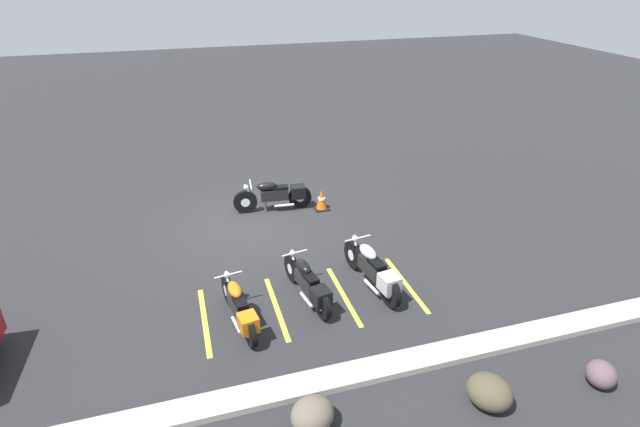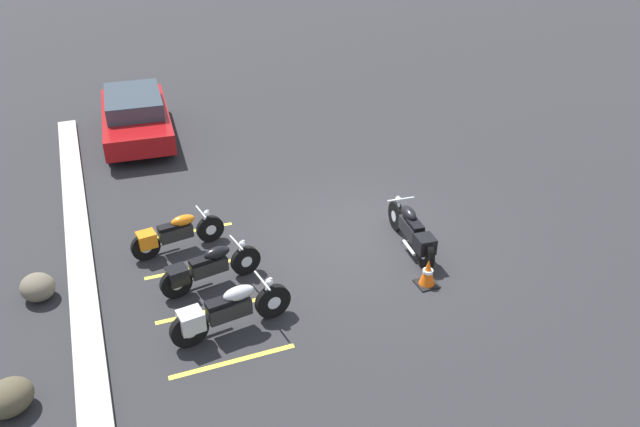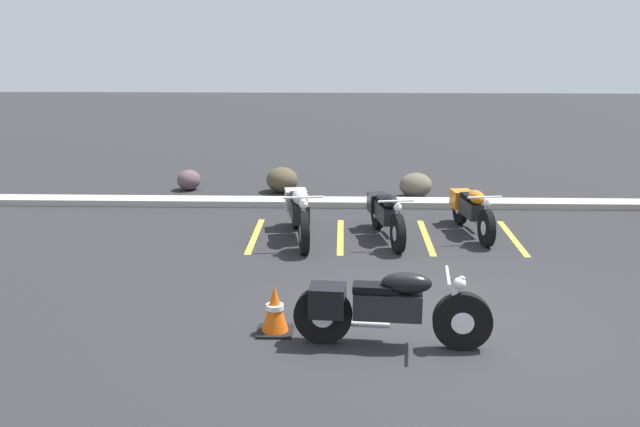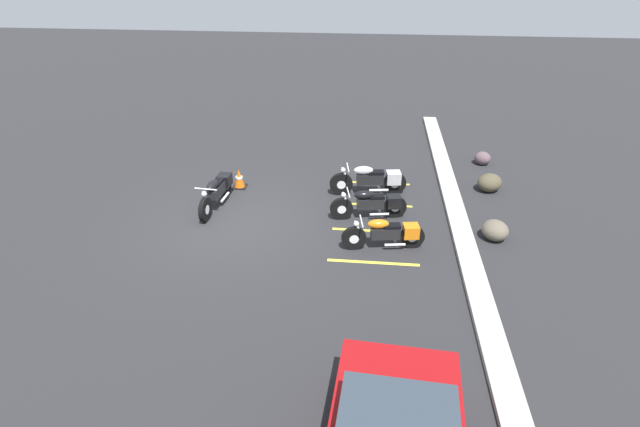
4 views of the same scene
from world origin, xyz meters
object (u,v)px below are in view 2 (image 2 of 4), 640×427
parked_bike_0 (226,311)px  car_red (135,115)px  landscape_rock_2 (9,398)px  parked_bike_1 (206,268)px  landscape_rock_1 (38,287)px  parked_bike_2 (173,234)px  motorcycle_black_featured (413,231)px  traffic_cone (428,273)px

parked_bike_0 → car_red: bearing=84.0°
parked_bike_0 → landscape_rock_2: (-0.55, 3.41, -0.20)m
parked_bike_1 → landscape_rock_1: size_ratio=2.97×
parked_bike_2 → landscape_rock_2: (-3.42, 3.01, -0.15)m
car_red → landscape_rock_2: 10.23m
motorcycle_black_featured → landscape_rock_2: size_ratio=2.98×
motorcycle_black_featured → car_red: size_ratio=0.49×
parked_bike_1 → parked_bike_2: size_ratio=1.02×
landscape_rock_1 → traffic_cone: (-2.24, -6.93, 0.02)m
motorcycle_black_featured → parked_bike_2: size_ratio=1.10×
parked_bike_0 → landscape_rock_2: bearing=-179.0°
parked_bike_1 → parked_bike_2: bearing=94.1°
car_red → landscape_rock_1: car_red is taller
parked_bike_2 → parked_bike_1: bearing=-84.4°
landscape_rock_2 → parked_bike_1: bearing=-59.7°
car_red → parked_bike_1: bearing=6.3°
parked_bike_0 → parked_bike_2: bearing=89.7°
motorcycle_black_featured → landscape_rock_1: size_ratio=3.19×
parked_bike_0 → traffic_cone: (-0.05, -3.90, -0.20)m
landscape_rock_1 → traffic_cone: bearing=-107.9°
motorcycle_black_featured → parked_bike_2: bearing=74.5°
parked_bike_1 → car_red: bearing=82.2°
parked_bike_1 → landscape_rock_2: bearing=-159.9°
landscape_rock_2 → parked_bike_0: bearing=-80.8°
motorcycle_black_featured → car_red: (8.06, 4.57, 0.23)m
parked_bike_0 → parked_bike_1: bearing=82.9°
parked_bike_0 → parked_bike_2: (2.87, 0.40, -0.05)m
parked_bike_0 → car_red: car_red is taller
landscape_rock_1 → parked_bike_0: bearing=-125.9°
parked_bike_0 → landscape_rock_2: parked_bike_0 is taller
parked_bike_2 → landscape_rock_1: bearing=-174.3°
motorcycle_black_featured → car_red: bearing=34.5°
parked_bike_2 → car_red: bearing=80.8°
parked_bike_1 → parked_bike_2: (1.45, 0.37, -0.01)m
parked_bike_2 → landscape_rock_2: bearing=-140.1°
parked_bike_2 → traffic_cone: parked_bike_2 is taller
parked_bike_1 → car_red: 7.80m
landscape_rock_1 → landscape_rock_2: landscape_rock_2 is taller
motorcycle_black_featured → traffic_cone: bearing=170.5°
parked_bike_0 → traffic_cone: bearing=-9.0°
parked_bike_2 → landscape_rock_1: size_ratio=2.91×
parked_bike_1 → car_red: car_red is taller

